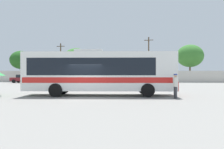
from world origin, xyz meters
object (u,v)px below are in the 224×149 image
at_px(coach_bus_white_red, 98,71).
at_px(roadside_tree_midleft, 76,60).
at_px(parked_car_leftmost_maroon, 23,78).
at_px(utility_pole_far, 61,62).
at_px(utility_pole_near, 149,59).
at_px(roadside_tree_midright, 122,61).
at_px(roadside_tree_right, 190,56).
at_px(parked_car_second_maroon, 53,79).
at_px(roadside_tree_left, 21,60).
at_px(attendant_by_bus_door, 175,84).

bearing_deg(coach_bus_white_red, roadside_tree_midleft, 106.38).
distance_m(parked_car_leftmost_maroon, utility_pole_far, 8.95).
distance_m(utility_pole_near, roadside_tree_midright, 5.69).
bearing_deg(utility_pole_far, roadside_tree_midleft, -18.04).
distance_m(utility_pole_near, roadside_tree_midleft, 14.84).
bearing_deg(roadside_tree_right, parked_car_second_maroon, -161.25).
height_order(parked_car_second_maroon, roadside_tree_right, roadside_tree_right).
height_order(coach_bus_white_red, roadside_tree_left, roadside_tree_left).
height_order(parked_car_leftmost_maroon, roadside_tree_midright, roadside_tree_midright).
bearing_deg(parked_car_leftmost_maroon, utility_pole_far, 53.39).
bearing_deg(parked_car_leftmost_maroon, attendant_by_bus_door, -46.06).
distance_m(roadside_tree_left, roadside_tree_midleft, 12.82).
xyz_separation_m(parked_car_leftmost_maroon, utility_pole_far, (4.94, 6.65, 3.39)).
bearing_deg(utility_pole_far, coach_bus_white_red, -67.65).
xyz_separation_m(utility_pole_near, roadside_tree_right, (8.94, 2.14, 0.65)).
height_order(parked_car_leftmost_maroon, parked_car_second_maroon, parked_car_leftmost_maroon).
relative_size(parked_car_leftmost_maroon, utility_pole_far, 0.52).
height_order(roadside_tree_midright, roadside_tree_right, roadside_tree_right).
bearing_deg(roadside_tree_midright, coach_bus_white_red, -92.88).
bearing_deg(coach_bus_white_red, parked_car_leftmost_maroon, 127.66).
height_order(utility_pole_near, roadside_tree_right, utility_pole_near).
bearing_deg(coach_bus_white_red, roadside_tree_right, 62.27).
distance_m(utility_pole_far, roadside_tree_midright, 13.10).
bearing_deg(utility_pole_near, parked_car_leftmost_maroon, -163.86).
bearing_deg(attendant_by_bus_door, roadside_tree_midright, 97.77).
height_order(attendant_by_bus_door, parked_car_leftmost_maroon, attendant_by_bus_door).
bearing_deg(roadside_tree_left, coach_bus_white_red, -54.52).
xyz_separation_m(attendant_by_bus_door, utility_pole_near, (1.12, 29.80, 3.75)).
xyz_separation_m(utility_pole_near, roadside_tree_midleft, (-14.77, -1.29, -0.41)).
xyz_separation_m(parked_car_second_maroon, roadside_tree_midleft, (3.07, 5.66, 3.56)).
distance_m(coach_bus_white_red, utility_pole_far, 30.27).
bearing_deg(parked_car_second_maroon, coach_bus_white_red, -62.59).
height_order(utility_pole_near, roadside_tree_midleft, utility_pole_near).
bearing_deg(roadside_tree_left, parked_car_second_maroon, -38.82).
distance_m(utility_pole_far, roadside_tree_left, 9.09).
relative_size(parked_car_leftmost_maroon, roadside_tree_midright, 0.71).
relative_size(parked_car_leftmost_maroon, parked_car_second_maroon, 1.01).
height_order(utility_pole_near, roadside_tree_left, utility_pole_near).
bearing_deg(roadside_tree_midleft, parked_car_leftmost_maroon, -147.44).
xyz_separation_m(utility_pole_near, roadside_tree_midright, (-5.42, 1.68, -0.45)).
relative_size(attendant_by_bus_door, utility_pole_far, 0.22).
height_order(coach_bus_white_red, roadside_tree_midleft, roadside_tree_midleft).
bearing_deg(utility_pole_far, roadside_tree_midright, 7.85).
height_order(roadside_tree_left, roadside_tree_midright, roadside_tree_left).
bearing_deg(roadside_tree_left, roadside_tree_midleft, -9.19).
xyz_separation_m(utility_pole_near, roadside_tree_left, (-27.43, 0.76, -0.16)).
distance_m(coach_bus_white_red, utility_pole_near, 29.00).
bearing_deg(attendant_by_bus_door, roadside_tree_midleft, 115.58).
bearing_deg(coach_bus_white_red, utility_pole_far, 112.35).
distance_m(utility_pole_near, utility_pole_far, 18.41).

